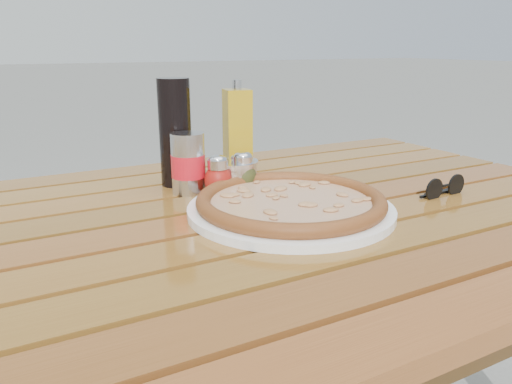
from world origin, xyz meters
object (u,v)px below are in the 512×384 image
olive_oil_cruet (237,132)px  sunglasses (444,188)px  pizza (291,201)px  pepper_shaker (218,176)px  table (261,250)px  plate (291,210)px  dark_bottle (175,133)px  parmesan_tin (235,174)px  oregano_shaker (243,173)px  soda_can (188,164)px

olive_oil_cruet → sunglasses: 0.45m
pizza → pepper_shaker: size_ratio=4.75×
pepper_shaker → olive_oil_cruet: olive_oil_cruet is taller
table → pizza: pizza is taller
pizza → olive_oil_cruet: size_ratio=1.85×
plate → dark_bottle: (-0.11, 0.28, 0.10)m
plate → dark_bottle: dark_bottle is taller
pepper_shaker → parmesan_tin: size_ratio=0.85×
plate → pepper_shaker: 0.18m
table → oregano_shaker: size_ratio=17.07×
plate → soda_can: soda_can is taller
pizza → soda_can: (-0.11, 0.21, 0.04)m
soda_can → olive_oil_cruet: 0.18m
table → plate: size_ratio=3.89×
plate → pizza: (0.00, 0.00, 0.02)m
oregano_shaker → parmesan_tin: 0.02m
oregano_shaker → parmesan_tin: (-0.01, 0.02, -0.01)m
soda_can → sunglasses: bearing=-31.3°
pepper_shaker → dark_bottle: 0.14m
plate → olive_oil_cruet: 0.31m
oregano_shaker → olive_oil_cruet: bearing=67.7°
pepper_shaker → soda_can: size_ratio=0.68×
plate → oregano_shaker: oregano_shaker is taller
table → soda_can: bearing=112.4°
pepper_shaker → oregano_shaker: (0.06, 0.00, 0.00)m
plate → pizza: 0.02m
pizza → dark_bottle: dark_bottle is taller
table → parmesan_tin: bearing=81.9°
table → soda_can: 0.23m
pepper_shaker → soda_can: soda_can is taller
sunglasses → pizza: bearing=167.5°
oregano_shaker → soda_can: bearing=156.9°
table → oregano_shaker: bearing=77.1°
olive_oil_cruet → parmesan_tin: bearing=-119.5°
pizza → oregano_shaker: bearing=93.3°
pizza → plate: bearing=0.0°
pepper_shaker → sunglasses: bearing=-29.1°
dark_bottle → olive_oil_cruet: (0.15, 0.02, -0.01)m
olive_oil_cruet → dark_bottle: bearing=-172.8°
olive_oil_cruet → pizza: bearing=-98.5°
plate → sunglasses: bearing=-9.5°
dark_bottle → soda_can: bearing=-90.4°
pizza → sunglasses: size_ratio=3.54×
dark_bottle → sunglasses: size_ratio=2.00×
plate → sunglasses: (0.32, -0.05, 0.01)m
oregano_shaker → dark_bottle: 0.17m
table → olive_oil_cruet: size_ratio=6.67×
soda_can → olive_oil_cruet: (0.15, 0.09, 0.04)m
soda_can → sunglasses: size_ratio=1.09×
oregano_shaker → pepper_shaker: bearing=-176.6°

